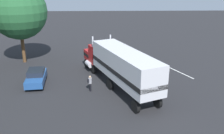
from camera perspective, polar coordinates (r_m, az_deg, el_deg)
The scene contains 8 objects.
ground_plane at distance 31.78m, azimuth -2.51°, elevation 0.03°, with size 120.00×120.00×0.00m, color #232326.
lane_stripe_near at distance 33.05m, azimuth 3.59°, elevation 0.79°, with size 4.40×0.16×0.01m, color silver.
lane_stripe_mid at distance 28.23m, azimuth 9.88°, elevation -2.82°, with size 4.40×0.16×0.01m, color silver.
lane_stripe_far at distance 30.90m, azimuth 15.51°, elevation -1.27°, with size 4.40×0.16×0.01m, color silver.
semi_truck at distance 25.08m, azimuth 1.70°, elevation 0.73°, with size 14.00×7.85×4.50m.
person_bystander at distance 24.77m, azimuth -5.09°, elevation -3.62°, with size 0.36×0.47×1.63m.
parked_car at distance 27.58m, azimuth -17.06°, elevation -2.18°, with size 4.58×2.29×1.57m.
tree_right at distance 34.32m, azimuth -20.70°, elevation 11.87°, with size 7.14×7.14×10.33m.
Camera 1 is at (-29.96, -0.49, 10.60)m, focal length 39.70 mm.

